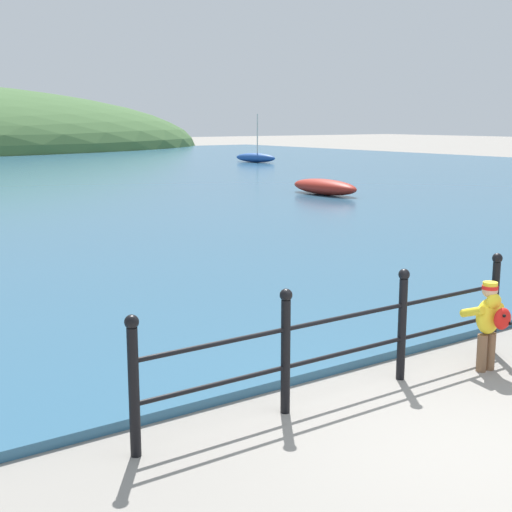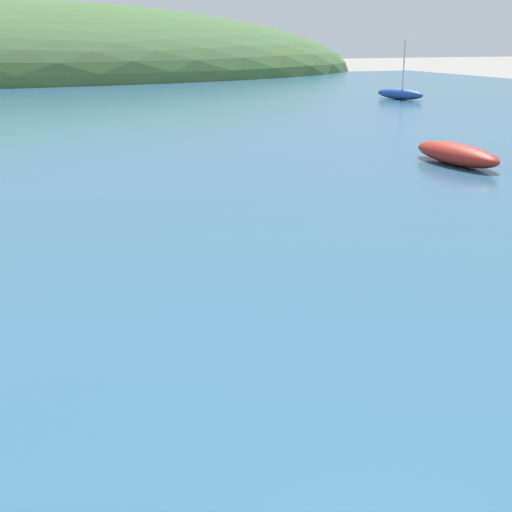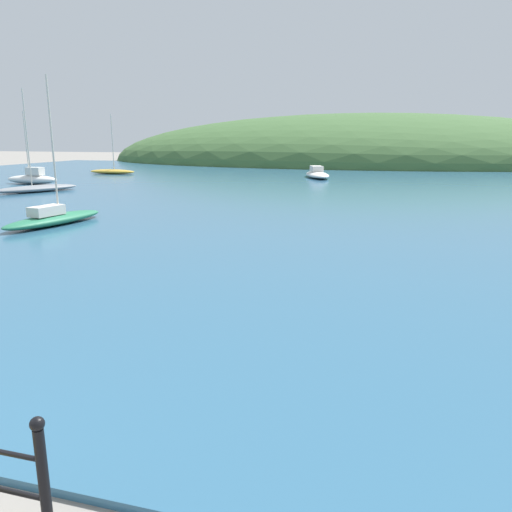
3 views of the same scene
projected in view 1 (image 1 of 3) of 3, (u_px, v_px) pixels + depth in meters
The scene contains 5 objects.
ground_plane at pixel (473, 447), 6.04m from camera, with size 200.00×200.00×0.00m, color gray.
iron_railing at pixel (348, 333), 7.08m from camera, with size 4.77×0.12×1.21m.
child_in_coat at pixel (490, 318), 7.77m from camera, with size 0.40×0.54×1.00m.
boat_white_sailboat at pixel (324, 187), 25.53m from camera, with size 1.04×3.19×0.56m.
boat_nearest_quay at pixel (255, 158), 45.16m from camera, with size 1.63×3.14×3.02m.
Camera 1 is at (-4.74, -3.55, 2.73)m, focal length 50.00 mm.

